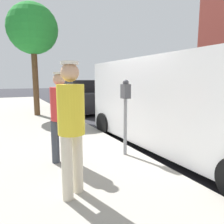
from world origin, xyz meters
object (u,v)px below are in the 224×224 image
at_px(parked_sedan_behind, 83,97).
at_px(street_tree, 33,30).
at_px(parking_meter_near, 125,104).
at_px(pedestrian_in_red, 60,112).
at_px(pedestrian_in_yellow, 71,121).
at_px(parked_van, 180,102).

xyz_separation_m(parked_sedan_behind, street_tree, (2.54, 1.24, 2.95)).
relative_size(parking_meter_near, street_tree, 0.33).
height_order(pedestrian_in_red, pedestrian_in_yellow, pedestrian_in_yellow).
bearing_deg(street_tree, parked_sedan_behind, -154.04).
xyz_separation_m(parking_meter_near, parked_van, (-1.50, -0.04, -0.03)).
relative_size(parking_meter_near, pedestrian_in_yellow, 0.88).
bearing_deg(parking_meter_near, pedestrian_in_yellow, 36.24).
xyz_separation_m(parking_meter_near, parked_sedan_behind, (-1.60, -7.18, -0.43)).
xyz_separation_m(parked_van, parked_sedan_behind, (-0.10, -7.14, -0.41)).
bearing_deg(pedestrian_in_yellow, parked_sedan_behind, -110.03).
bearing_deg(parked_van, parked_sedan_behind, -90.77).
bearing_deg(street_tree, pedestrian_in_yellow, 86.31).
bearing_deg(parked_van, pedestrian_in_red, -3.24).
xyz_separation_m(parking_meter_near, street_tree, (0.94, -5.94, 2.52)).
bearing_deg(pedestrian_in_red, parked_van, 176.76).
height_order(parked_van, street_tree, street_tree).
height_order(pedestrian_in_red, parked_van, parked_van).
distance_m(parking_meter_near, parked_sedan_behind, 7.37).
bearing_deg(parking_meter_near, street_tree, -80.98).
relative_size(parking_meter_near, pedestrian_in_red, 0.92).
relative_size(parking_meter_near, parked_van, 0.29).
xyz_separation_m(pedestrian_in_red, parked_van, (-2.75, 0.16, 0.06)).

